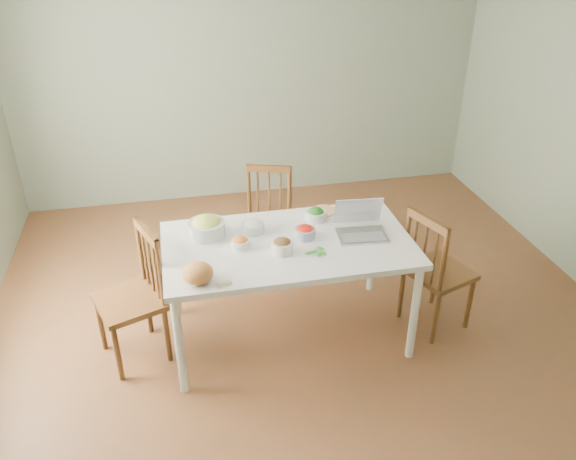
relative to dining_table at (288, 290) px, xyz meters
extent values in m
cube|color=brown|center=(0.16, 0.10, -0.42)|extent=(5.00, 5.00, 0.00)
cube|color=gray|center=(0.16, 2.60, 0.93)|extent=(5.00, 0.00, 2.70)
ellipsoid|color=#A86C32|center=(-0.66, -0.36, 0.48)|extent=(0.23, 0.23, 0.13)
cube|color=beige|center=(-0.51, -0.44, 0.43)|extent=(0.10, 0.05, 0.03)
cylinder|color=tan|center=(0.38, 0.40, 0.42)|extent=(0.20, 0.20, 0.02)
camera|label=1|loc=(-0.74, -3.43, 2.51)|focal=35.77mm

